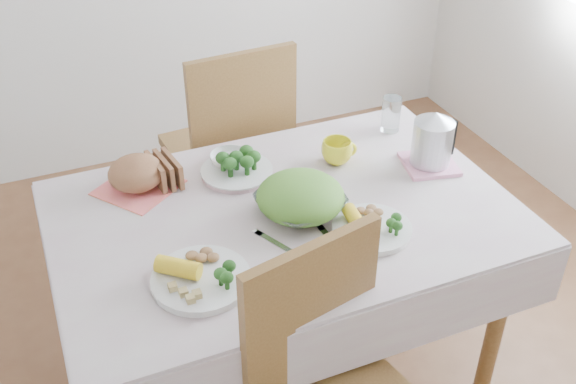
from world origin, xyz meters
name	(u,v)px	position (x,y,z in m)	size (l,w,h in m)	color
floor	(285,367)	(0.00, 0.00, 0.00)	(3.60, 3.60, 0.00)	brown
dining_table	(285,297)	(0.00, 0.00, 0.38)	(1.40, 0.90, 0.75)	brown
tablecloth	(285,212)	(0.00, 0.00, 0.76)	(1.50, 1.00, 0.01)	beige
chair_far	(227,160)	(0.06, 0.83, 0.47)	(0.48, 0.48, 1.06)	brown
salad_bowl	(300,205)	(0.04, -0.03, 0.80)	(0.27, 0.27, 0.07)	white
dinner_plate_left	(201,280)	(-0.35, -0.23, 0.77)	(0.29, 0.29, 0.02)	white
dinner_plate_right	(372,229)	(0.21, -0.21, 0.77)	(0.25, 0.25, 0.02)	white
broccoli_plate	(237,172)	(-0.07, 0.27, 0.77)	(0.26, 0.26, 0.02)	beige
napkin	(139,187)	(-0.41, 0.32, 0.76)	(0.24, 0.24, 0.00)	#FF6E68
bread_loaf	(136,174)	(-0.41, 0.32, 0.82)	(0.19, 0.18, 0.12)	brown
fruit_bowl	(229,160)	(-0.08, 0.34, 0.78)	(0.14, 0.14, 0.04)	white
yellow_mug	(337,152)	(0.29, 0.21, 0.81)	(0.11, 0.11, 0.09)	yellow
glass_tumbler	(391,115)	(0.59, 0.34, 0.83)	(0.07, 0.07, 0.14)	white
pink_tray	(429,164)	(0.59, 0.05, 0.77)	(0.18, 0.18, 0.01)	#FC9AC3
electric_kettle	(433,137)	(0.59, 0.05, 0.88)	(0.14, 0.14, 0.20)	#B2B5BA
fork_left	(276,243)	(-0.09, -0.14, 0.76)	(0.02, 0.17, 0.00)	silver
fork_right	(332,241)	(0.07, -0.21, 0.76)	(0.02, 0.18, 0.00)	silver
knife	(299,277)	(-0.09, -0.32, 0.76)	(0.02, 0.20, 0.00)	silver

